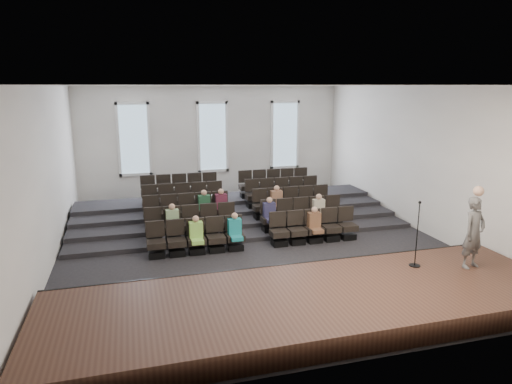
# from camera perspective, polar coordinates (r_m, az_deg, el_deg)

# --- Properties ---
(ground) EXTENTS (14.00, 14.00, 0.00)m
(ground) POSITION_cam_1_polar(r_m,az_deg,el_deg) (15.07, -0.44, -6.20)
(ground) COLOR black
(ground) RESTS_ON ground
(ceiling) EXTENTS (12.00, 14.00, 0.02)m
(ceiling) POSITION_cam_1_polar(r_m,az_deg,el_deg) (14.23, -0.48, 13.21)
(ceiling) COLOR white
(ceiling) RESTS_ON ground
(wall_back) EXTENTS (12.00, 0.04, 5.00)m
(wall_back) POSITION_cam_1_polar(r_m,az_deg,el_deg) (21.23, -5.45, 6.33)
(wall_back) COLOR white
(wall_back) RESTS_ON ground
(wall_front) EXTENTS (12.00, 0.04, 5.00)m
(wall_front) POSITION_cam_1_polar(r_m,az_deg,el_deg) (8.07, 12.77, -5.16)
(wall_front) COLOR white
(wall_front) RESTS_ON ground
(wall_left) EXTENTS (0.04, 14.00, 5.00)m
(wall_left) POSITION_cam_1_polar(r_m,az_deg,el_deg) (14.14, -24.73, 1.78)
(wall_left) COLOR white
(wall_left) RESTS_ON ground
(wall_right) EXTENTS (0.04, 14.00, 5.00)m
(wall_right) POSITION_cam_1_polar(r_m,az_deg,el_deg) (17.02, 19.56, 3.96)
(wall_right) COLOR white
(wall_right) RESTS_ON ground
(stage) EXTENTS (11.80, 3.60, 0.50)m
(stage) POSITION_cam_1_polar(r_m,az_deg,el_deg) (10.52, 7.07, -13.73)
(stage) COLOR #42281C
(stage) RESTS_ON ground
(stage_lip) EXTENTS (11.80, 0.06, 0.52)m
(stage_lip) POSITION_cam_1_polar(r_m,az_deg,el_deg) (12.02, 3.79, -10.12)
(stage_lip) COLOR black
(stage_lip) RESTS_ON ground
(risers) EXTENTS (11.80, 4.80, 0.60)m
(risers) POSITION_cam_1_polar(r_m,az_deg,el_deg) (17.96, -3.10, -2.38)
(risers) COLOR black
(risers) RESTS_ON ground
(seating_rows) EXTENTS (6.80, 4.70, 1.67)m
(seating_rows) POSITION_cam_1_polar(r_m,az_deg,el_deg) (16.30, -1.87, -2.21)
(seating_rows) COLOR black
(seating_rows) RESTS_ON ground
(windows) EXTENTS (8.44, 0.10, 3.24)m
(windows) POSITION_cam_1_polar(r_m,az_deg,el_deg) (21.14, -5.43, 6.85)
(windows) COLOR white
(windows) RESTS_ON wall_back
(audience) EXTENTS (5.45, 2.64, 1.10)m
(audience) POSITION_cam_1_polar(r_m,az_deg,el_deg) (15.22, -1.19, -2.73)
(audience) COLOR #95D655
(audience) RESTS_ON seating_rows
(speaker) EXTENTS (0.75, 0.58, 1.82)m
(speaker) POSITION_cam_1_polar(r_m,az_deg,el_deg) (12.65, 25.58, -4.62)
(speaker) COLOR #52514E
(speaker) RESTS_ON stage
(mic_stand) EXTENTS (0.29, 0.29, 1.71)m
(mic_stand) POSITION_cam_1_polar(r_m,az_deg,el_deg) (12.31, 19.38, -6.50)
(mic_stand) COLOR black
(mic_stand) RESTS_ON stage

